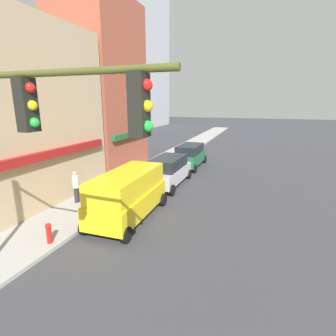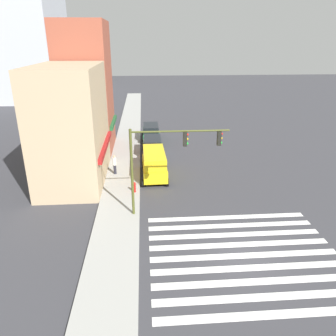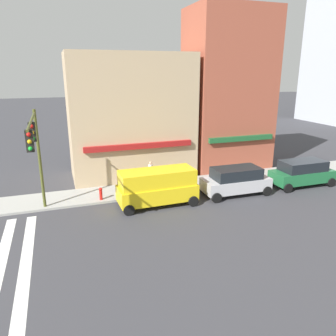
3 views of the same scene
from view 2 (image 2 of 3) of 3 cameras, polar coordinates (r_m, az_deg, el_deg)
The scene contains 10 objects.
ground_plane at distance 19.77m, azimuth 13.20°, elevation -14.64°, with size 200.00×200.00×0.00m, color #38383D.
sidewalk_left at distance 19.04m, azimuth -9.76°, elevation -15.63°, with size 120.00×3.00×0.15m.
crosswalk_stripes at distance 19.77m, azimuth 13.20°, elevation -14.63°, with size 9.14×10.80×0.01m.
storefront_row at distance 32.33m, azimuth -15.14°, elevation 10.51°, with size 16.76×5.30×13.28m.
traffic_signal at distance 21.39m, azimuth -0.02°, elevation 2.68°, with size 0.32×6.47×6.21m.
van_yellow at distance 28.92m, azimuth -2.40°, elevation 0.84°, with size 5.04×2.22×2.34m.
suv_silver at distance 34.39m, azimuth -2.74°, elevation 3.79°, with size 4.72×2.12×1.94m.
suv_green at distance 39.79m, azimuth -2.99°, elevation 6.24°, with size 4.71×2.12×1.94m.
pedestrian_white_shirt at distance 29.65m, azimuth -9.28°, elevation 0.66°, with size 0.32×0.32×1.77m.
fire_hydrant at distance 26.07m, azimuth -5.86°, elevation -3.25°, with size 0.24×0.24×0.84m.
Camera 2 is at (-15.13, 5.52, 11.47)m, focal length 35.00 mm.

